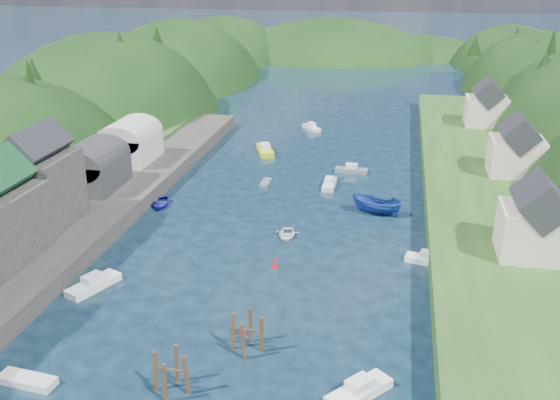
% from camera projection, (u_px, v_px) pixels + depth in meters
% --- Properties ---
extents(ground, '(600.00, 600.00, 0.00)m').
position_uv_depth(ground, '(308.00, 173.00, 93.97)').
color(ground, black).
rests_on(ground, ground).
extents(hillside_left, '(44.00, 245.56, 52.00)m').
position_uv_depth(hillside_left, '(108.00, 157.00, 127.72)').
color(hillside_left, black).
rests_on(hillside_left, ground).
extents(far_hills, '(103.00, 68.00, 44.00)m').
position_uv_depth(far_hills, '(365.00, 87.00, 211.06)').
color(far_hills, black).
rests_on(far_hills, ground).
extents(hill_trees, '(90.76, 148.75, 12.43)m').
position_uv_depth(hill_trees, '(323.00, 81.00, 103.50)').
color(hill_trees, black).
rests_on(hill_trees, ground).
extents(quay_left, '(12.00, 110.00, 2.00)m').
position_uv_depth(quay_left, '(58.00, 235.00, 70.43)').
color(quay_left, '#2D2B28').
rests_on(quay_left, ground).
extents(terrace_left_grass, '(12.00, 110.00, 2.50)m').
position_uv_depth(terrace_left_grass, '(2.00, 228.00, 71.58)').
color(terrace_left_grass, '#234719').
rests_on(terrace_left_grass, ground).
extents(boat_sheds, '(7.00, 21.00, 7.50)m').
position_uv_depth(boat_sheds, '(112.00, 150.00, 86.60)').
color(boat_sheds, '#2D2D30').
rests_on(boat_sheds, quay_left).
extents(terrace_right, '(16.00, 120.00, 2.40)m').
position_uv_depth(terrace_right, '(489.00, 200.00, 79.96)').
color(terrace_right, '#234719').
rests_on(terrace_right, ground).
extents(right_bank_cottages, '(9.00, 59.24, 8.41)m').
position_uv_depth(right_bank_cottages, '(509.00, 149.00, 85.35)').
color(right_bank_cottages, beige).
rests_on(right_bank_cottages, terrace_right).
extents(piling_cluster_near, '(2.93, 2.76, 3.96)m').
position_uv_depth(piling_cluster_near, '(171.00, 376.00, 46.13)').
color(piling_cluster_near, '#382314').
rests_on(piling_cluster_near, ground).
extents(piling_cluster_far, '(2.94, 2.77, 3.95)m').
position_uv_depth(piling_cluster_far, '(247.00, 336.00, 51.04)').
color(piling_cluster_far, '#382314').
rests_on(piling_cluster_far, ground).
extents(channel_buoy_near, '(0.70, 0.70, 1.10)m').
position_uv_depth(channel_buoy_near, '(242.00, 329.00, 53.61)').
color(channel_buoy_near, '#AD0D10').
rests_on(channel_buoy_near, ground).
extents(channel_buoy_far, '(0.70, 0.70, 1.10)m').
position_uv_depth(channel_buoy_far, '(274.00, 264.00, 65.04)').
color(channel_buoy_far, '#AD0D10').
rests_on(channel_buoy_far, ground).
extents(moored_boats, '(38.69, 87.59, 2.47)m').
position_uv_depth(moored_boats, '(260.00, 243.00, 69.34)').
color(moored_boats, silver).
rests_on(moored_boats, ground).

